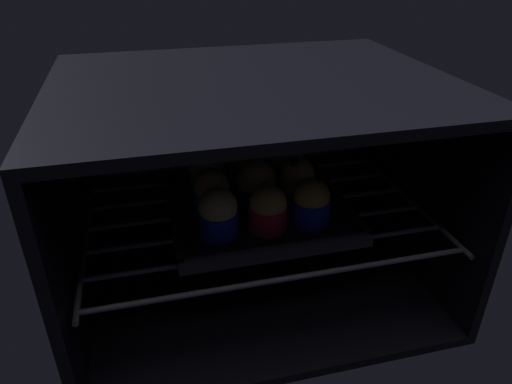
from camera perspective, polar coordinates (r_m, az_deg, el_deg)
oven_cavity at (r=81.31cm, az=-0.97°, el=1.60°), size 59.00×47.00×37.00cm
oven_rack at (r=79.35cm, az=-0.25°, el=-1.95°), size 54.80×42.00×0.80cm
baking_tray at (r=77.59cm, az=0.00°, el=-1.79°), size 28.22×28.22×2.20cm
muffin_row0_col0 at (r=68.30cm, az=-4.60°, el=-2.60°), size 5.81×5.81×7.51cm
muffin_row0_col1 at (r=69.69cm, az=1.72°, el=-2.02°), size 5.81×5.81×7.35cm
muffin_row0_col2 at (r=71.72cm, az=6.69°, el=-1.17°), size 5.81×5.81×7.14cm
muffin_row1_col0 at (r=74.15cm, az=-5.42°, el=-0.04°), size 5.81×5.81×7.25cm
muffin_row1_col1 at (r=75.28cm, az=-0.03°, el=0.98°), size 6.38×6.38×7.94cm
muffin_row1_col2 at (r=77.75cm, az=4.99°, el=1.53°), size 5.81×5.81×7.38cm
muffin_row2_col0 at (r=80.37cm, az=-6.01°, el=2.70°), size 5.92×5.92×8.26cm
muffin_row2_col1 at (r=81.72cm, az=-1.25°, el=3.42°), size 6.33×6.33×8.14cm
muffin_row2_col2 at (r=83.07cm, az=3.67°, el=3.74°), size 6.06×6.06×7.88cm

